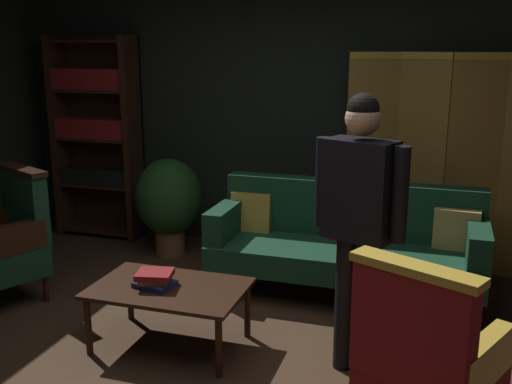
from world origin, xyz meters
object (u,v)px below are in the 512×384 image
(standing_figure, at_px, (359,211))
(book_red_leather, at_px, (155,275))
(bookshelf, at_px, (97,133))
(potted_plant, at_px, (169,200))
(armchair_gilt_accent, at_px, (425,365))
(velvet_couch, at_px, (346,238))
(book_tan_leather, at_px, (155,280))
(armchair_wing_left, at_px, (7,240))
(book_navy_cloth, at_px, (155,284))
(coffee_table, at_px, (169,293))
(folding_screen, at_px, (446,161))

(standing_figure, distance_m, book_red_leather, 1.40)
(bookshelf, relative_size, book_red_leather, 9.04)
(potted_plant, relative_size, book_red_leather, 4.09)
(armchair_gilt_accent, bearing_deg, bookshelf, 142.22)
(velvet_couch, height_order, potted_plant, potted_plant)
(standing_figure, relative_size, book_tan_leather, 8.92)
(armchair_wing_left, distance_m, book_navy_cloth, 1.47)
(coffee_table, distance_m, armchair_wing_left, 1.55)
(folding_screen, xyz_separation_m, velvet_couch, (-0.72, -0.75, -0.53))
(velvet_couch, xyz_separation_m, armchair_wing_left, (-2.48, -0.94, 0.04))
(armchair_wing_left, bearing_deg, book_tan_leather, -12.83)
(armchair_gilt_accent, height_order, book_navy_cloth, armchair_gilt_accent)
(folding_screen, xyz_separation_m, book_red_leather, (-1.77, -2.02, -0.48))
(folding_screen, bearing_deg, standing_figure, -103.79)
(armchair_wing_left, bearing_deg, bookshelf, 97.57)
(standing_figure, distance_m, potted_plant, 2.59)
(potted_plant, height_order, book_navy_cloth, potted_plant)
(book_navy_cloth, distance_m, book_tan_leather, 0.03)
(folding_screen, xyz_separation_m, standing_figure, (-0.48, -1.94, 0.04))
(folding_screen, bearing_deg, velvet_couch, -133.98)
(coffee_table, relative_size, book_tan_leather, 5.24)
(book_navy_cloth, bearing_deg, bookshelf, 129.43)
(velvet_couch, height_order, book_tan_leather, velvet_couch)
(armchair_wing_left, relative_size, book_red_leather, 4.59)
(folding_screen, height_order, book_red_leather, folding_screen)
(book_tan_leather, bearing_deg, folding_screen, 48.74)
(potted_plant, bearing_deg, bookshelf, 159.92)
(velvet_couch, bearing_deg, book_tan_leather, -129.54)
(armchair_gilt_accent, xyz_separation_m, book_tan_leather, (-1.72, 0.61, -0.02))
(armchair_gilt_accent, height_order, book_tan_leather, armchair_gilt_accent)
(armchair_gilt_accent, distance_m, book_tan_leather, 1.83)
(folding_screen, height_order, coffee_table, folding_screen)
(potted_plant, distance_m, book_navy_cloth, 1.81)
(bookshelf, bearing_deg, book_navy_cloth, -50.57)
(bookshelf, distance_m, armchair_wing_left, 1.80)
(bookshelf, height_order, velvet_couch, bookshelf)
(bookshelf, height_order, coffee_table, bookshelf)
(velvet_couch, distance_m, potted_plant, 1.79)
(folding_screen, height_order, bookshelf, bookshelf)
(coffee_table, distance_m, book_red_leather, 0.16)
(velvet_couch, relative_size, coffee_table, 2.12)
(velvet_couch, xyz_separation_m, standing_figure, (0.25, -1.19, 0.57))
(armchair_wing_left, bearing_deg, book_red_leather, -12.83)
(standing_figure, bearing_deg, book_navy_cloth, -176.63)
(velvet_couch, height_order, armchair_gilt_accent, armchair_gilt_accent)
(coffee_table, relative_size, armchair_gilt_accent, 0.96)
(coffee_table, height_order, book_navy_cloth, book_navy_cloth)
(velvet_couch, xyz_separation_m, armchair_gilt_accent, (0.68, -1.88, 0.04))
(potted_plant, bearing_deg, book_navy_cloth, -67.16)
(book_navy_cloth, bearing_deg, folding_screen, 48.74)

